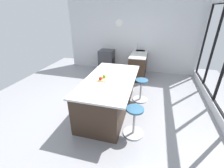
# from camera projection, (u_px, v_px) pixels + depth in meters

# --- Properties ---
(ground_plane) EXTENTS (7.62, 7.62, 0.00)m
(ground_plane) POSITION_uv_depth(u_px,v_px,m) (113.00, 103.00, 4.48)
(ground_plane) COLOR gray
(interior_partition_left) EXTENTS (0.15, 5.40, 2.84)m
(interior_partition_left) POSITION_uv_depth(u_px,v_px,m) (131.00, 37.00, 6.41)
(interior_partition_left) COLOR silver
(interior_partition_left) RESTS_ON ground_plane
(sink_cabinet) EXTENTS (2.11, 0.60, 1.20)m
(sink_cabinet) POSITION_uv_depth(u_px,v_px,m) (139.00, 62.00, 6.42)
(sink_cabinet) COLOR #38281E
(sink_cabinet) RESTS_ON ground_plane
(oven_range) EXTENTS (0.60, 0.61, 0.89)m
(oven_range) POSITION_uv_depth(u_px,v_px,m) (107.00, 60.00, 6.75)
(oven_range) COLOR #38383D
(oven_range) RESTS_ON ground_plane
(kitchen_island) EXTENTS (2.29, 1.19, 0.92)m
(kitchen_island) POSITION_uv_depth(u_px,v_px,m) (108.00, 95.00, 3.99)
(kitchen_island) COLOR #38281E
(kitchen_island) RESTS_ON ground_plane
(stool_by_window) EXTENTS (0.44, 0.44, 0.66)m
(stool_by_window) POSITION_uv_depth(u_px,v_px,m) (141.00, 91.00, 4.51)
(stool_by_window) COLOR #B7B7BC
(stool_by_window) RESTS_ON ground_plane
(stool_middle) EXTENTS (0.44, 0.44, 0.66)m
(stool_middle) POSITION_uv_depth(u_px,v_px,m) (134.00, 122.00, 3.25)
(stool_middle) COLOR #B7B7BC
(stool_middle) RESTS_ON ground_plane
(cutting_board) EXTENTS (0.36, 0.24, 0.02)m
(cutting_board) POSITION_uv_depth(u_px,v_px,m) (103.00, 79.00, 3.76)
(cutting_board) COLOR tan
(cutting_board) RESTS_ON kitchen_island
(apple_red) EXTENTS (0.08, 0.08, 0.08)m
(apple_red) POSITION_uv_depth(u_px,v_px,m) (101.00, 78.00, 3.66)
(apple_red) COLOR red
(apple_red) RESTS_ON cutting_board
(apple_green) EXTENTS (0.09, 0.09, 0.09)m
(apple_green) POSITION_uv_depth(u_px,v_px,m) (104.00, 76.00, 3.77)
(apple_green) COLOR #609E2D
(apple_green) RESTS_ON cutting_board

